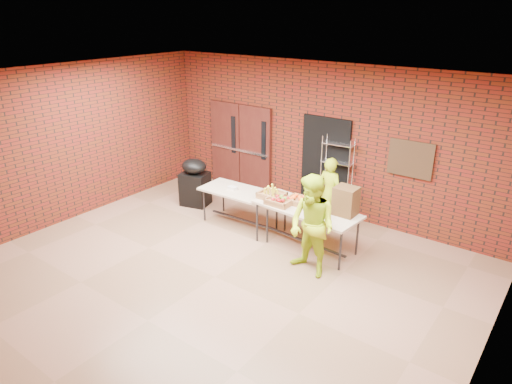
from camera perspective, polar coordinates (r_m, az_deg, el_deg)
room at (r=7.06m, az=-5.60°, el=0.51°), size 8.08×7.08×3.28m
double_doors at (r=11.07m, az=-1.96°, el=5.59°), size 1.78×0.12×2.10m
dark_doorway at (r=9.87m, az=8.58°, el=3.28°), size 1.10×0.06×2.10m
bronze_plaque at (r=9.05m, az=18.76°, el=3.93°), size 0.85×0.04×0.70m
wire_rack at (r=9.65m, az=9.97°, el=1.71°), size 0.67×0.28×1.77m
table_left at (r=9.18m, az=-1.58°, el=-0.33°), size 1.86×0.84×0.75m
table_right at (r=8.34m, az=6.34°, el=-2.43°), size 2.03×0.98×0.81m
basket_bananas at (r=8.67m, az=2.00°, el=-0.37°), size 0.49×0.38×0.15m
basket_oranges at (r=8.47m, az=5.40°, el=-1.06°), size 0.45×0.35×0.14m
basket_apples at (r=8.41m, az=2.91°, el=-1.14°), size 0.46×0.36×0.14m
muffin_tray at (r=8.81m, az=1.26°, el=-0.58°), size 0.38×0.38×0.10m
napkin_box at (r=9.28m, az=-2.94°, el=0.52°), size 0.18×0.12×0.06m
coffee_dispenser at (r=8.07m, az=11.16°, el=-1.10°), size 0.39×0.34×0.51m
cup_stack_front at (r=8.07m, az=8.16°, el=-2.02°), size 0.07×0.07×0.21m
cup_stack_mid at (r=7.92m, az=8.89°, el=-2.39°), size 0.09×0.09×0.26m
cup_stack_back at (r=8.08m, az=8.47°, el=-1.94°), size 0.08×0.08×0.24m
covered_grill at (r=10.35m, az=-7.65°, el=1.23°), size 0.70×0.63×1.08m
volunteer_woman at (r=9.26m, az=9.20°, el=-0.10°), size 0.58×0.41×1.47m
volunteer_man at (r=7.51m, az=7.02°, el=-4.29°), size 0.96×0.82×1.74m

